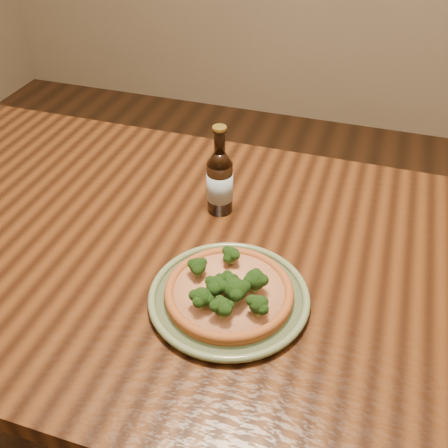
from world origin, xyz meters
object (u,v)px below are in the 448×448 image
(plate, at_px, (229,297))
(pizza, at_px, (229,291))
(beer_bottle, at_px, (220,181))
(table, at_px, (189,279))

(plate, xyz_separation_m, pizza, (0.00, -0.00, 0.02))
(pizza, relative_size, beer_bottle, 1.13)
(table, height_order, beer_bottle, beer_bottle)
(pizza, xyz_separation_m, beer_bottle, (-0.10, 0.26, 0.05))
(plate, bearing_deg, beer_bottle, 111.63)
(plate, distance_m, pizza, 0.02)
(table, xyz_separation_m, beer_bottle, (0.03, 0.14, 0.17))
(beer_bottle, bearing_deg, table, -93.12)
(beer_bottle, bearing_deg, pizza, -61.65)
(plate, relative_size, pizza, 1.26)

